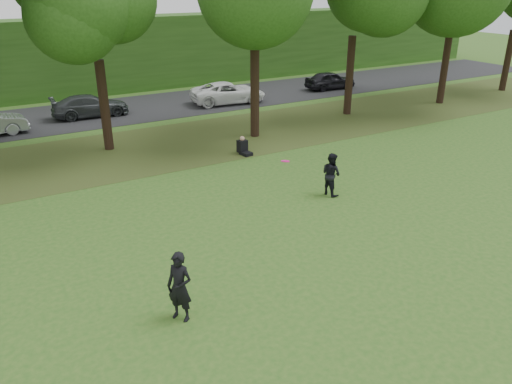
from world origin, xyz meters
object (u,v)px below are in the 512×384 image
(frisbee, at_px, (285,161))
(seated_person, at_px, (243,148))
(player_left, at_px, (180,287))
(player_right, at_px, (331,174))

(frisbee, bearing_deg, seated_person, 71.48)
(player_left, distance_m, player_right, 8.66)
(player_right, distance_m, seated_person, 5.72)
(frisbee, relative_size, seated_person, 0.42)
(seated_person, bearing_deg, player_left, -133.51)
(player_right, height_order, seated_person, player_right)
(player_left, relative_size, player_right, 1.09)
(player_left, distance_m, frisbee, 5.58)
(player_left, xyz_separation_m, frisbee, (4.65, 2.74, 1.40))
(player_left, relative_size, seated_person, 2.11)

